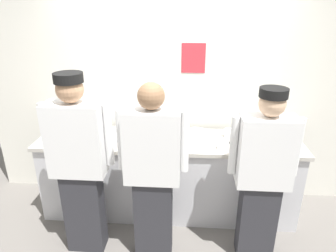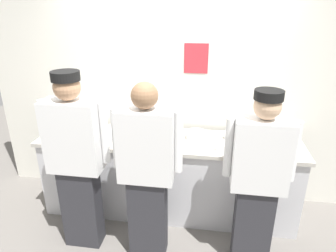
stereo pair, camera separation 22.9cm
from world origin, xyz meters
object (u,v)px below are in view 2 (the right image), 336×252
Objects in this scene: chef_near_left at (76,159)px; mixing_bowl_steel at (160,132)px; sheet_tray at (106,134)px; squeeze_bottle_primary at (61,131)px; ramekin_orange_sauce at (285,143)px; chef_center at (147,171)px; plate_stack_front at (196,135)px; ramekin_yellow_sauce at (219,148)px; chef_far_right at (258,178)px; ramekin_red_sauce at (278,150)px; deli_cup at (229,135)px; chefs_knife at (240,146)px.

mixing_bowl_steel is (0.66, 0.64, 0.04)m from chef_near_left.
chef_near_left reaches higher than sheet_tray.
chef_near_left is 0.63m from sheet_tray.
ramekin_orange_sauce is (2.33, 0.18, -0.06)m from squeeze_bottle_primary.
plate_stack_front is at bearing 61.93° from chef_center.
chef_near_left is 9.21× the size of squeeze_bottle_primary.
ramekin_yellow_sauce is at bearing -1.11° from squeeze_bottle_primary.
chef_far_right reaches higher than squeeze_bottle_primary.
ramekin_red_sauce is (2.23, -0.00, -0.06)m from squeeze_bottle_primary.
squeeze_bottle_primary reaches higher than ramekin_yellow_sauce.
plate_stack_front is at bearing 33.09° from chef_near_left.
chef_far_right reaches higher than deli_cup.
chef_near_left is at bearing 176.89° from chef_center.
ramekin_orange_sauce is at bearing 60.72° from ramekin_red_sauce.
mixing_bowl_steel is at bearing 162.17° from ramekin_yellow_sauce.
ramekin_red_sauce is at bearing -4.89° from sheet_tray.
chef_near_left is 1.25m from plate_stack_front.
plate_stack_front reaches higher than ramekin_red_sauce.
ramekin_orange_sauce is at bearing 28.06° from chef_center.
ramekin_orange_sauce is at bearing -1.99° from plate_stack_front.
chef_near_left is at bearing -179.52° from chef_far_right.
chef_far_right is 0.75m from deli_cup.
chef_far_right reaches higher than ramekin_orange_sauce.
squeeze_bottle_primary reaches higher than chefs_knife.
mixing_bowl_steel is at bearing 146.49° from chef_far_right.
chef_far_right is 5.97× the size of chefs_knife.
chef_center is 4.25× the size of mixing_bowl_steel.
ramekin_red_sauce is 0.56m from ramekin_yellow_sauce.
deli_cup is at bearing 172.61° from ramekin_orange_sauce.
chef_far_right is at bearing -33.51° from mixing_bowl_steel.
chefs_knife is (-0.35, 0.10, -0.02)m from ramekin_red_sauce.
chef_far_right is 1.15m from mixing_bowl_steel.
plate_stack_front reaches higher than chefs_knife.
squeeze_bottle_primary is 0.69× the size of chefs_knife.
mixing_bowl_steel is (-0.38, -0.04, 0.03)m from plate_stack_front.
sheet_tray is 4.97× the size of deli_cup.
mixing_bowl_steel is 1.20m from ramekin_red_sauce.
chef_center is at bearing -26.11° from squeeze_bottle_primary.
deli_cup is at bearing 6.20° from mixing_bowl_steel.
ramekin_orange_sauce is at bearing 10.44° from chefs_knife.
chefs_knife is (1.50, 0.57, -0.02)m from chef_near_left.
ramekin_yellow_sauce is at bearing 18.89° from chef_near_left.
chef_far_right is at bearing -72.62° from deli_cup.
ramekin_orange_sauce is (1.29, 0.69, 0.04)m from chef_center.
chef_near_left reaches higher than chef_center.
ramekin_red_sauce is 0.52m from deli_cup.
chef_center is 6.12× the size of chefs_knife.
chef_center is 0.82m from plate_stack_front.
deli_cup is at bearing 6.81° from plate_stack_front.
mixing_bowl_steel reaches higher than ramekin_red_sauce.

